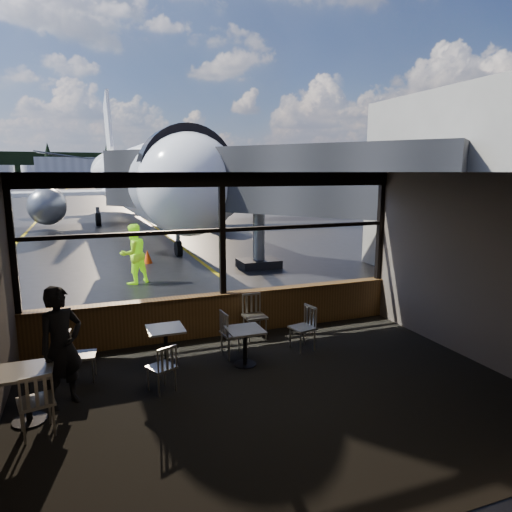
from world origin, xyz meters
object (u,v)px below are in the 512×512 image
jet_bridge (277,205)px  chair_mid_s (161,368)px  cafe_table_mid (166,347)px  ground_crew (133,254)px  cafe_table_near (245,347)px  chair_near_n (255,317)px  chair_near_e (302,328)px  cone_nose (147,257)px  passenger (61,347)px  cafe_table_left (28,396)px  chair_left_s (36,402)px  chair_mid_w (83,356)px  chair_near_w (234,334)px  airliner (132,139)px

jet_bridge → chair_mid_s: jet_bridge is taller
cafe_table_mid → ground_crew: ground_crew is taller
cafe_table_near → chair_near_n: bearing=62.1°
chair_near_e → cafe_table_near: bearing=91.3°
cafe_table_near → cone_nose: bearing=92.3°
cafe_table_mid → passenger: bearing=-151.7°
cafe_table_left → chair_left_s: (0.15, -0.39, 0.07)m
cafe_table_left → cone_nose: cafe_table_left is taller
chair_near_n → chair_mid_s: chair_near_n is taller
cafe_table_mid → chair_left_s: bearing=-140.6°
chair_mid_w → passenger: passenger is taller
jet_bridge → chair_near_w: jet_bridge is taller
jet_bridge → chair_near_w: bearing=-119.1°
chair_near_w → chair_mid_s: bearing=-63.7°
chair_left_s → ground_crew: 8.58m
jet_bridge → chair_left_s: 11.08m
cafe_table_mid → ground_crew: (0.11, 6.65, 0.60)m
chair_near_e → chair_near_n: 1.14m
chair_near_e → jet_bridge: bearing=-30.3°
chair_mid_s → jet_bridge: bearing=31.6°
airliner → passenger: (-3.61, -24.07, -4.64)m
airliner → chair_near_n: bearing=-91.9°
airliner → chair_left_s: size_ratio=39.07×
chair_left_s → cafe_table_mid: bearing=27.3°
cafe_table_mid → passenger: (-1.69, -0.91, 0.57)m
chair_mid_s → chair_near_w: bearing=7.3°
chair_mid_s → passenger: 1.54m
chair_mid_w → ground_crew: ground_crew is taller
airliner → chair_near_e: 23.93m
chair_mid_s → cone_nose: size_ratio=1.56×
chair_near_e → chair_mid_w: chair_near_e is taller
chair_near_e → chair_near_w: chair_near_w is taller
jet_bridge → chair_mid_w: (-6.47, -6.82, -1.93)m
airliner → chair_mid_w: 24.08m
chair_near_e → cafe_table_left: bearing=90.9°
jet_bridge → ground_crew: (-4.93, -0.04, -1.42)m
chair_mid_w → passenger: bearing=-11.7°
passenger → chair_near_e: bearing=-22.7°
jet_bridge → cafe_table_near: jet_bridge is taller
jet_bridge → cafe_table_mid: (-5.04, -6.69, -2.01)m
cafe_table_left → cone_nose: (3.09, 11.10, -0.13)m
cafe_table_mid → chair_mid_s: (-0.24, -0.99, 0.05)m
cafe_table_mid → cafe_table_near: bearing=-20.5°
chair_mid_w → cafe_table_mid: bearing=102.5°
chair_left_s → passenger: (0.32, 0.74, 0.46)m
chair_mid_s → chair_mid_w: chair_mid_w is taller
chair_near_n → passenger: passenger is taller
cafe_table_near → ground_crew: ground_crew is taller
passenger → cone_nose: 11.09m
airliner → chair_near_n: 23.01m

